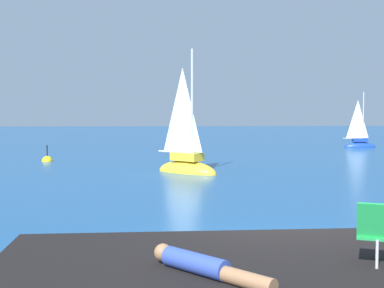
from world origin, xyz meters
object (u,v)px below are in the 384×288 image
object	(u,v)px
marker_buoy	(47,161)
sailboat_far	(360,144)
beach_chair	(378,230)
sailboat_near	(187,165)
person_sunbather	(204,266)

from	to	relation	value
marker_buoy	sailboat_far	bearing A→B (deg)	24.04
marker_buoy	beach_chair	bearing A→B (deg)	-68.56
sailboat_near	marker_buoy	world-z (taller)	sailboat_near
person_sunbather	marker_buoy	world-z (taller)	person_sunbather
person_sunbather	marker_buoy	size ratio (longest dim) A/B	1.23
beach_chair	marker_buoy	bearing A→B (deg)	44.56
person_sunbather	beach_chair	size ratio (longest dim) A/B	1.74
sailboat_far	person_sunbather	xyz separation A→B (m)	(-14.06, -30.90, 0.64)
sailboat_near	marker_buoy	distance (m)	8.92
sailboat_near	marker_buoy	xyz separation A→B (m)	(-7.02, 5.49, -0.31)
sailboat_far	marker_buoy	xyz separation A→B (m)	(-20.37, -9.08, -0.23)
person_sunbather	beach_chair	world-z (taller)	beach_chair
marker_buoy	sailboat_near	bearing A→B (deg)	-38.00
sailboat_near	beach_chair	bearing A→B (deg)	-43.04
sailboat_near	marker_buoy	bearing A→B (deg)	-176.16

